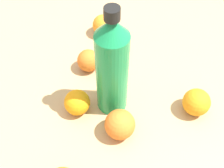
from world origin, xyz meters
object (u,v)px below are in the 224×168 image
orange_2 (88,61)px  orange_5 (120,124)px  orange_3 (103,25)px  orange_4 (196,102)px  orange_0 (77,102)px  water_bottle (112,67)px

orange_2 → orange_5: size_ratio=0.86×
orange_3 → orange_4: orange_4 is taller
orange_0 → orange_4: bearing=-55.2°
orange_0 → orange_4: (0.17, -0.24, 0.00)m
orange_4 → orange_5: 0.20m
orange_2 → orange_5: orange_5 is taller
water_bottle → orange_5: (-0.06, -0.07, -0.10)m
orange_0 → orange_3: bearing=23.4°
orange_2 → orange_3: bearing=20.2°
orange_3 → orange_4: 0.38m
orange_4 → orange_2: bearing=97.3°
water_bottle → orange_4: size_ratio=4.36×
orange_3 → water_bottle: bearing=-139.3°
water_bottle → orange_2: (0.06, 0.13, -0.11)m
orange_2 → orange_4: bearing=-82.7°
orange_3 → orange_5: size_ratio=0.91×
orange_0 → orange_2: size_ratio=1.03×
orange_4 → orange_5: orange_5 is taller
orange_3 → orange_5: 0.36m
orange_0 → orange_3: 0.30m
orange_2 → orange_4: orange_4 is taller
orange_0 → orange_2: orange_0 is taller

